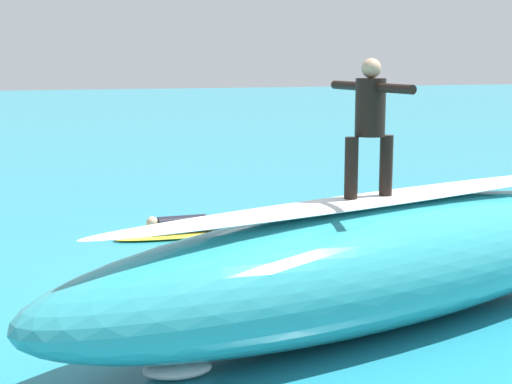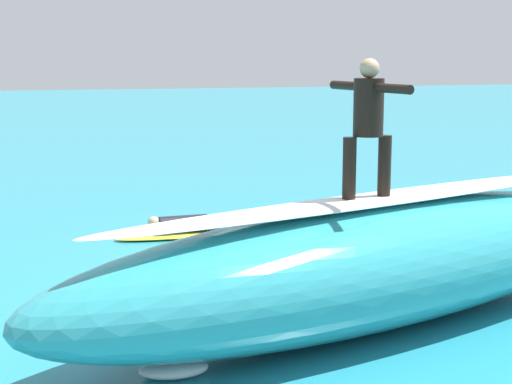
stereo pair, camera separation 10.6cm
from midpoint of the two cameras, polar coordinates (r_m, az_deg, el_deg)
ground_plane at (r=11.85m, az=2.09°, el=-5.31°), size 120.00×120.00×0.00m
wave_crest at (r=9.43m, az=8.69°, el=-4.93°), size 8.95×4.66×1.42m
wave_foam_lip at (r=9.27m, az=8.81°, el=-0.44°), size 7.29×3.01×0.08m
surfboard_riding at (r=9.10m, az=7.64°, el=-0.66°), size 2.04×0.87×0.06m
surfer_riding at (r=8.97m, az=7.78°, el=5.25°), size 0.61×1.47×1.56m
surfboard_paddling at (r=13.77m, az=-5.49°, el=-3.04°), size 2.37×0.63×0.08m
surfer_paddling at (r=13.76m, az=-4.98°, el=-2.30°), size 1.72×0.35×0.31m
foam_patch_near at (r=7.99m, az=-6.00°, el=-12.40°), size 0.69×0.43×0.16m
foam_patch_mid at (r=12.89m, az=7.52°, el=-3.88°), size 0.67×0.78×0.12m
foam_patch_far at (r=9.66m, az=-15.05°, el=-8.91°), size 0.81×0.83×0.09m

